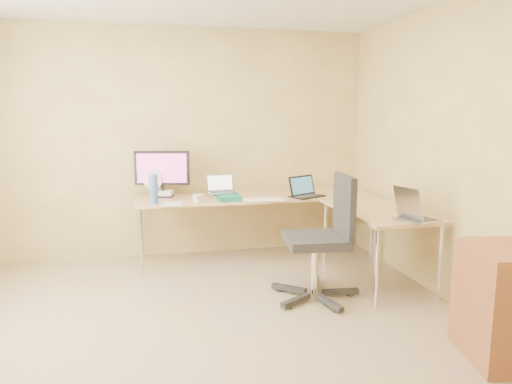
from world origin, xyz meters
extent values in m
plane|color=tan|center=(0.00, 0.00, 0.00)|extent=(4.50, 4.50, 0.00)
plane|color=#D9C380|center=(0.00, 2.25, 1.30)|extent=(4.50, 0.00, 4.50)
plane|color=#D9C380|center=(0.00, -2.25, 1.30)|extent=(4.50, 0.00, 4.50)
plane|color=#D9C380|center=(2.10, 0.00, 1.30)|extent=(0.00, 4.50, 4.50)
cube|color=tan|center=(0.72, 1.85, 0.36)|extent=(2.65, 0.70, 0.73)
cube|color=tan|center=(1.70, 0.85, 0.36)|extent=(0.70, 1.30, 0.73)
cube|color=black|center=(-0.30, 2.00, 0.99)|extent=(0.63, 0.31, 0.51)
cube|color=#0F684D|center=(0.37, 1.68, 0.76)|extent=(0.26, 0.33, 0.05)
cube|color=#A3A4BB|center=(0.33, 1.81, 0.88)|extent=(0.33, 0.27, 0.20)
cube|color=black|center=(1.26, 1.65, 0.85)|extent=(0.45, 0.41, 0.23)
cube|color=white|center=(0.73, 1.55, 0.74)|extent=(0.43, 0.20, 0.02)
ellipsoid|color=silver|center=(0.76, 1.56, 0.75)|extent=(0.10, 0.07, 0.03)
imported|color=white|center=(0.03, 1.55, 0.77)|extent=(0.10, 0.10, 0.09)
cylinder|color=#BBBABE|center=(0.28, 1.78, 0.75)|extent=(0.17, 0.17, 0.03)
cylinder|color=#3E67A5|center=(-0.40, 1.61, 0.88)|extent=(0.09, 0.09, 0.30)
cube|color=beige|center=(-0.22, 1.55, 0.73)|extent=(0.24, 0.31, 0.01)
cube|color=white|center=(-0.29, 2.03, 0.77)|extent=(0.23, 0.19, 0.07)
cylinder|color=silver|center=(-0.40, 2.05, 0.87)|extent=(0.28, 0.28, 0.28)
cylinder|color=#272525|center=(1.77, 1.55, 0.79)|extent=(0.08, 0.08, 0.11)
cube|color=#A8A9AB|center=(1.80, 0.33, 0.85)|extent=(0.43, 0.37, 0.24)
cube|color=#252525|center=(0.97, 0.59, 0.50)|extent=(0.73, 0.73, 1.12)
cube|color=#91603E|center=(1.85, -0.69, 0.36)|extent=(0.59, 0.68, 0.82)
camera|label=1|loc=(-0.43, -3.22, 1.64)|focal=33.04mm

